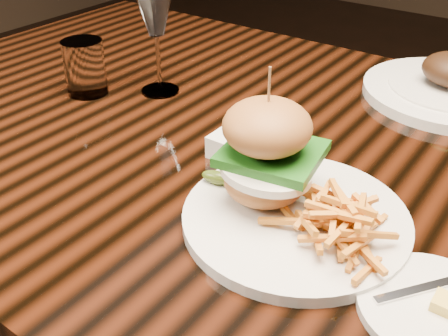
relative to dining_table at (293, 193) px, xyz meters
The scene contains 6 objects.
dining_table is the anchor object (origin of this frame).
burger_plate 0.21m from the dining_table, 64.04° to the right, with size 0.27×0.27×0.18m.
side_saucer 0.33m from the dining_table, 36.86° to the right, with size 0.15×0.15×0.02m.
ramekin 0.13m from the dining_table, 136.94° to the right, with size 0.07×0.07×0.03m, color silver.
wine_glass 0.38m from the dining_table, behind, with size 0.07×0.07×0.20m.
water_tumbler 0.43m from the dining_table, behind, with size 0.07×0.07×0.10m, color white.
Camera 1 is at (0.30, -0.60, 1.14)m, focal length 42.00 mm.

